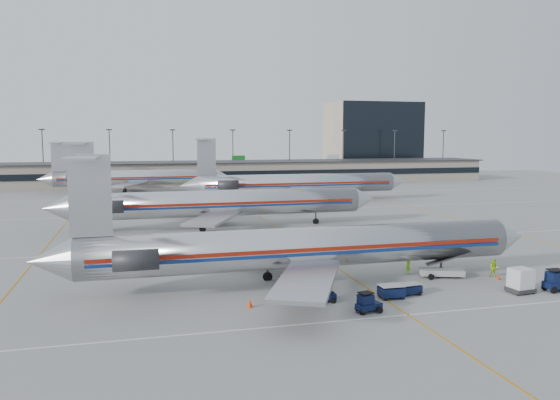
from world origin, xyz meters
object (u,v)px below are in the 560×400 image
object	(u,v)px
tug_center	(367,303)
uld_container	(521,280)
jet_foreground	(295,247)
belt_loader	(443,270)
jet_second_row	(215,203)

from	to	relation	value
tug_center	uld_container	bearing A→B (deg)	-9.58
jet_foreground	belt_loader	xyz separation A→B (m)	(14.22, -0.72, -2.77)
jet_foreground	tug_center	xyz separation A→B (m)	(3.20, -8.53, -2.72)
jet_foreground	uld_container	size ratio (longest dim) A/B	21.00
jet_second_row	tug_center	xyz separation A→B (m)	(5.92, -40.79, -2.92)
jet_second_row	uld_container	xyz separation A→B (m)	(20.57, -39.20, -2.58)
jet_foreground	jet_second_row	xyz separation A→B (m)	(-2.73, 32.26, 0.20)
jet_second_row	belt_loader	size ratio (longest dim) A/B	9.81
jet_second_row	belt_loader	distance (m)	37.19
tug_center	uld_container	world-z (taller)	uld_container
jet_foreground	jet_second_row	world-z (taller)	jet_second_row
jet_second_row	tug_center	distance (m)	41.32
tug_center	belt_loader	distance (m)	13.51
uld_container	belt_loader	bearing A→B (deg)	113.52
jet_foreground	uld_container	xyz separation A→B (m)	(17.84, -6.94, -2.38)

